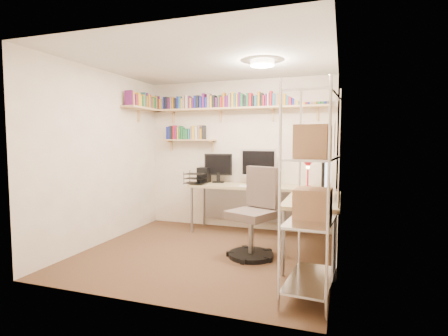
{
  "coord_description": "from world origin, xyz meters",
  "views": [
    {
      "loc": [
        1.68,
        -4.2,
        1.49
      ],
      "look_at": [
        0.07,
        0.55,
        1.1
      ],
      "focal_mm": 28.0,
      "sensor_mm": 36.0,
      "label": 1
    }
  ],
  "objects": [
    {
      "name": "office_chair",
      "position": [
        0.63,
        0.11,
        0.48
      ],
      "size": [
        0.67,
        0.68,
        1.15
      ],
      "rotation": [
        0.0,
        0.0,
        -0.41
      ],
      "color": "black",
      "rests_on": "ground"
    },
    {
      "name": "corner_desk",
      "position": [
        0.5,
        0.92,
        0.77
      ],
      "size": [
        2.4,
        1.99,
        1.36
      ],
      "color": "tan",
      "rests_on": "ground"
    },
    {
      "name": "wall_shelves",
      "position": [
        -0.42,
        1.3,
        2.02
      ],
      "size": [
        3.12,
        1.09,
        0.8
      ],
      "color": "#DDAE7C",
      "rests_on": "ground"
    },
    {
      "name": "ground",
      "position": [
        0.0,
        0.0,
        0.0
      ],
      "size": [
        3.2,
        3.2,
        0.0
      ],
      "primitive_type": "plane",
      "color": "#47311E",
      "rests_on": "ground"
    },
    {
      "name": "room_shell",
      "position": [
        0.0,
        0.0,
        1.55
      ],
      "size": [
        3.24,
        3.04,
        2.52
      ],
      "color": "beige",
      "rests_on": "ground"
    },
    {
      "name": "wire_rack",
      "position": [
        1.42,
        -0.83,
        1.14
      ],
      "size": [
        0.5,
        0.9,
        2.01
      ],
      "rotation": [
        0.0,
        0.0,
        -0.09
      ],
      "color": "silver",
      "rests_on": "ground"
    }
  ]
}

